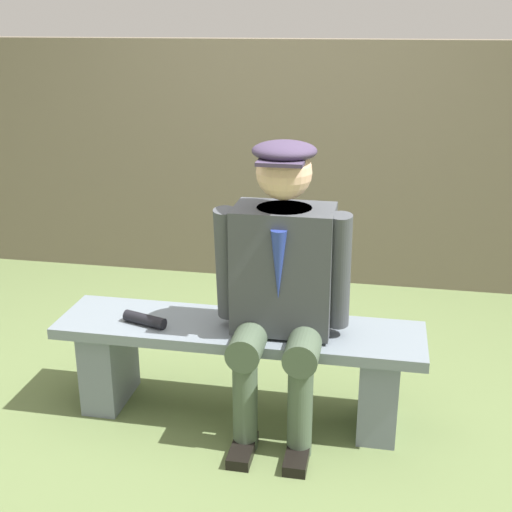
# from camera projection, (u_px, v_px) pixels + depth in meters

# --- Properties ---
(ground_plane) EXTENTS (30.00, 30.00, 0.00)m
(ground_plane) POSITION_uv_depth(u_px,v_px,m) (239.00, 412.00, 3.31)
(ground_plane) COLOR #5D6F40
(bench) EXTENTS (1.72, 0.42, 0.47)m
(bench) POSITION_uv_depth(u_px,v_px,m) (239.00, 356.00, 3.20)
(bench) COLOR slate
(bench) RESTS_ON ground
(seated_man) EXTENTS (0.61, 0.59, 1.34)m
(seated_man) POSITION_uv_depth(u_px,v_px,m) (282.00, 276.00, 2.97)
(seated_man) COLOR #3F4247
(seated_man) RESTS_ON ground
(rolled_magazine) EXTENTS (0.22, 0.12, 0.05)m
(rolled_magazine) POSITION_uv_depth(u_px,v_px,m) (145.00, 320.00, 3.15)
(rolled_magazine) COLOR black
(rolled_magazine) RESTS_ON bench
(stadium_wall) EXTENTS (12.00, 0.24, 1.69)m
(stadium_wall) POSITION_uv_depth(u_px,v_px,m) (296.00, 163.00, 4.81)
(stadium_wall) COLOR #6E6351
(stadium_wall) RESTS_ON ground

